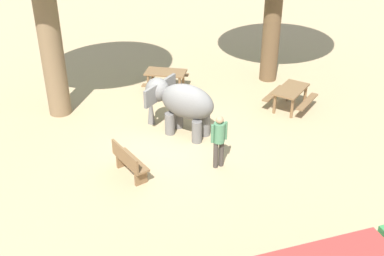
# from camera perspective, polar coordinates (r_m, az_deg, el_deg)

# --- Properties ---
(ground_plane) EXTENTS (60.00, 60.00, 0.00)m
(ground_plane) POSITION_cam_1_polar(r_m,az_deg,el_deg) (15.18, -1.77, -1.02)
(ground_plane) COLOR tan
(elephant) EXTENTS (2.25, 2.32, 1.70)m
(elephant) POSITION_cam_1_polar(r_m,az_deg,el_deg) (14.91, -1.40, 3.14)
(elephant) COLOR slate
(elephant) RESTS_ON ground_plane
(person_handler) EXTENTS (0.51, 0.32, 1.62)m
(person_handler) POSITION_cam_1_polar(r_m,az_deg,el_deg) (13.26, 3.24, -1.16)
(person_handler) COLOR #3F3833
(person_handler) RESTS_ON ground_plane
(wooden_bench) EXTENTS (0.80, 1.46, 0.88)m
(wooden_bench) POSITION_cam_1_polar(r_m,az_deg,el_deg) (13.21, -7.54, -3.94)
(wooden_bench) COLOR brown
(wooden_bench) RESTS_ON ground_plane
(picnic_table_near) EXTENTS (2.02, 2.02, 0.78)m
(picnic_table_near) POSITION_cam_1_polar(r_m,az_deg,el_deg) (18.05, -3.15, 6.17)
(picnic_table_near) COLOR brown
(picnic_table_near) RESTS_ON ground_plane
(picnic_table_far) EXTENTS (2.10, 2.10, 0.78)m
(picnic_table_far) POSITION_cam_1_polar(r_m,az_deg,el_deg) (16.98, 11.69, 4.04)
(picnic_table_far) COLOR brown
(picnic_table_far) RESTS_ON ground_plane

